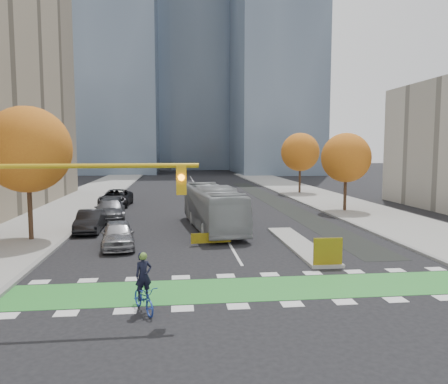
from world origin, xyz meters
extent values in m
plane|color=black|center=(0.00, 0.00, 0.00)|extent=(300.00, 300.00, 0.00)
cube|color=gray|center=(-13.50, 20.00, 0.07)|extent=(7.00, 120.00, 0.15)
cube|color=gray|center=(13.50, 20.00, 0.07)|extent=(7.00, 120.00, 0.15)
cube|color=gray|center=(-10.00, 20.00, 0.07)|extent=(0.30, 120.00, 0.16)
cube|color=gray|center=(10.00, 20.00, 0.07)|extent=(0.30, 120.00, 0.16)
cube|color=#2C8732|center=(0.00, 1.50, 0.01)|extent=(20.00, 3.00, 0.01)
cube|color=silver|center=(0.00, 40.00, 0.01)|extent=(0.15, 70.00, 0.01)
cube|color=black|center=(7.50, 30.00, 0.01)|extent=(2.50, 50.00, 0.01)
cube|color=gray|center=(4.00, 9.00, 0.08)|extent=(1.60, 10.00, 0.16)
cube|color=yellow|center=(4.00, 4.20, 0.80)|extent=(1.40, 0.12, 1.30)
cube|color=#47566B|center=(-18.00, 90.00, 35.00)|extent=(22.00, 22.00, 70.00)
cube|color=#47566B|center=(6.00, 110.00, 45.00)|extent=(20.00, 20.00, 90.00)
cube|color=#47566B|center=(20.00, 85.00, 30.00)|extent=(18.00, 24.00, 60.00)
cube|color=#47566B|center=(-4.00, 140.00, 40.00)|extent=(26.00, 26.00, 80.00)
cylinder|color=#332114|center=(-12.00, 12.00, 2.62)|extent=(0.28, 0.28, 5.25)
sphere|color=#A53214|center=(-12.00, 12.00, 5.62)|extent=(5.20, 5.20, 5.20)
cylinder|color=#332114|center=(12.00, 22.00, 2.27)|extent=(0.28, 0.28, 4.55)
sphere|color=#A53214|center=(12.00, 22.00, 4.88)|extent=(4.40, 4.40, 4.40)
cylinder|color=#332114|center=(12.50, 38.00, 2.45)|extent=(0.28, 0.28, 4.90)
sphere|color=#A53214|center=(12.50, 38.00, 5.25)|extent=(4.80, 4.80, 4.80)
cylinder|color=#BF9914|center=(-6.50, -0.50, 5.10)|extent=(8.20, 0.16, 0.16)
cube|color=#BF9914|center=(-3.00, -0.50, 4.60)|extent=(0.35, 0.28, 1.00)
sphere|color=orange|center=(-3.00, -0.68, 4.70)|extent=(0.22, 0.22, 0.22)
imported|color=navy|center=(-4.34, -0.53, 0.48)|extent=(1.31, 1.93, 0.96)
imported|color=black|center=(-4.34, -0.53, 1.30)|extent=(0.70, 0.60, 1.63)
sphere|color=#597F2D|center=(-4.34, -0.53, 1.97)|extent=(0.28, 0.28, 0.28)
imported|color=#999EA0|center=(-0.55, 14.97, 1.55)|extent=(3.78, 11.31, 3.09)
imported|color=gray|center=(-6.50, 9.74, 0.77)|extent=(2.37, 4.71, 1.54)
imported|color=black|center=(-9.00, 14.74, 0.74)|extent=(1.70, 4.56, 1.49)
imported|color=#45464A|center=(-8.37, 19.74, 0.83)|extent=(2.95, 5.97, 1.67)
imported|color=black|center=(-9.00, 28.19, 0.83)|extent=(2.98, 6.07, 1.66)
camera|label=1|loc=(-3.23, -15.50, 5.68)|focal=35.00mm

